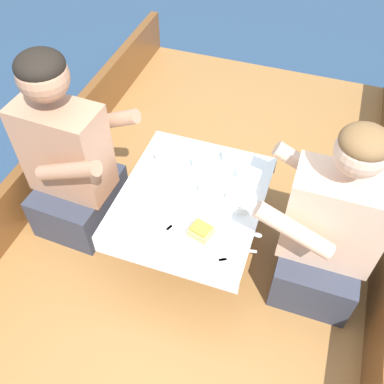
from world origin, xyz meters
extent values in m
plane|color=navy|center=(0.00, 0.00, 0.00)|extent=(60.00, 60.00, 0.00)
cube|color=#9E6B38|center=(0.00, 0.00, 0.13)|extent=(1.93, 3.75, 0.26)
cube|color=brown|center=(-0.94, 0.00, 0.41)|extent=(0.06, 3.75, 0.30)
cube|color=brown|center=(0.94, 0.00, 0.41)|extent=(0.06, 3.75, 0.30)
cylinder|color=#B2B2B7|center=(0.00, 0.06, 0.45)|extent=(0.07, 0.07, 0.37)
cube|color=#9E6B38|center=(0.00, 0.06, 0.64)|extent=(0.63, 0.71, 0.02)
cube|color=white|center=(0.00, 0.06, 0.65)|extent=(0.66, 0.74, 0.00)
cube|color=white|center=(0.00, -0.30, 0.60)|extent=(0.66, 0.00, 0.10)
cube|color=white|center=(0.00, 0.43, 0.60)|extent=(0.66, 0.00, 0.10)
cube|color=#333847|center=(-0.63, 0.04, 0.39)|extent=(0.38, 0.46, 0.26)
cube|color=tan|center=(-0.63, 0.04, 0.77)|extent=(0.41, 0.24, 0.49)
sphere|color=tan|center=(-0.63, 0.04, 1.17)|extent=(0.22, 0.22, 0.22)
ellipsoid|color=black|center=(-0.63, 0.04, 1.22)|extent=(0.21, 0.21, 0.12)
cylinder|color=tan|center=(-0.47, 0.22, 0.85)|extent=(0.34, 0.09, 0.21)
cylinder|color=tan|center=(-0.49, -0.14, 0.85)|extent=(0.34, 0.09, 0.21)
cube|color=#333847|center=(0.63, 0.06, 0.39)|extent=(0.36, 0.44, 0.26)
cube|color=beige|center=(0.63, 0.06, 0.75)|extent=(0.40, 0.22, 0.45)
sphere|color=beige|center=(0.63, 0.06, 1.13)|extent=(0.20, 0.20, 0.20)
ellipsoid|color=brown|center=(0.63, 0.06, 1.17)|extent=(0.19, 0.19, 0.11)
cylinder|color=beige|center=(0.48, -0.12, 0.82)|extent=(0.34, 0.07, 0.21)
cylinder|color=beige|center=(0.48, 0.24, 0.82)|extent=(0.34, 0.07, 0.21)
cylinder|color=white|center=(0.11, -0.14, 0.66)|extent=(0.18, 0.18, 0.01)
cylinder|color=white|center=(-0.11, 0.06, 0.66)|extent=(0.18, 0.18, 0.01)
cube|color=tan|center=(0.11, -0.14, 0.68)|extent=(0.11, 0.10, 0.04)
cube|color=gold|center=(0.11, -0.14, 0.71)|extent=(0.09, 0.09, 0.01)
cylinder|color=white|center=(0.23, 0.09, 0.67)|extent=(0.14, 0.14, 0.04)
cylinder|color=beige|center=(0.23, 0.09, 0.68)|extent=(0.12, 0.12, 0.02)
cylinder|color=white|center=(0.08, 0.11, 0.67)|extent=(0.12, 0.12, 0.04)
cylinder|color=beige|center=(0.08, 0.11, 0.68)|extent=(0.10, 0.10, 0.02)
cylinder|color=white|center=(-0.19, 0.26, 0.67)|extent=(0.14, 0.14, 0.04)
cylinder|color=beige|center=(-0.19, 0.26, 0.68)|extent=(0.12, 0.12, 0.02)
cylinder|color=white|center=(0.10, 0.34, 0.68)|extent=(0.06, 0.06, 0.06)
torus|color=white|center=(0.14, 0.34, 0.69)|extent=(0.04, 0.01, 0.04)
cylinder|color=#3D2314|center=(0.10, 0.34, 0.70)|extent=(0.05, 0.05, 0.01)
cylinder|color=white|center=(0.21, 0.24, 0.69)|extent=(0.08, 0.08, 0.07)
torus|color=white|center=(0.26, 0.24, 0.69)|extent=(0.04, 0.01, 0.04)
cylinder|color=#3D2314|center=(0.21, 0.24, 0.71)|extent=(0.07, 0.07, 0.01)
cylinder|color=white|center=(-0.03, 0.25, 0.68)|extent=(0.06, 0.06, 0.06)
torus|color=white|center=(0.01, 0.25, 0.69)|extent=(0.04, 0.01, 0.04)
cylinder|color=#3D2314|center=(-0.03, 0.25, 0.70)|extent=(0.05, 0.05, 0.01)
cube|color=silver|center=(0.28, -0.16, 0.66)|extent=(0.17, 0.05, 0.00)
cube|color=silver|center=(0.18, -0.27, 0.66)|extent=(0.15, 0.09, 0.00)
cube|color=silver|center=(0.24, -0.23, 0.66)|extent=(0.04, 0.04, 0.00)
cube|color=silver|center=(0.27, -0.07, 0.66)|extent=(0.17, 0.03, 0.00)
ellipsoid|color=silver|center=(0.34, -0.06, 0.66)|extent=(0.04, 0.02, 0.01)
cube|color=silver|center=(-0.23, 0.03, 0.66)|extent=(0.16, 0.09, 0.00)
cube|color=silver|center=(-0.06, -0.21, 0.66)|extent=(0.07, 0.16, 0.00)
cube|color=silver|center=(-0.03, -0.15, 0.66)|extent=(0.03, 0.04, 0.00)
cube|color=silver|center=(0.04, -0.01, 0.66)|extent=(0.02, 0.17, 0.00)
ellipsoid|color=silver|center=(0.04, 0.06, 0.66)|extent=(0.04, 0.02, 0.01)
camera|label=1|loc=(0.43, -1.18, 2.15)|focal=40.00mm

